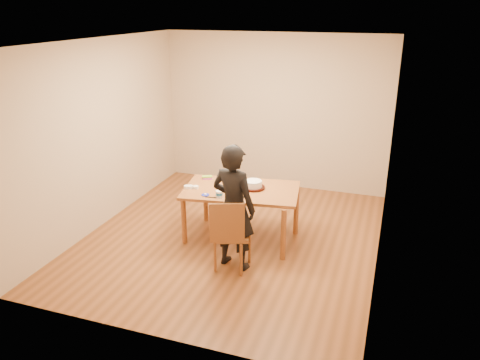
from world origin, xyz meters
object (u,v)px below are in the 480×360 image
(dining_chair, at_px, (233,235))
(cake_plate, at_px, (253,187))
(dining_table, at_px, (241,190))
(cake, at_px, (253,184))
(person, at_px, (234,207))

(dining_chair, height_order, cake_plate, cake_plate)
(dining_table, bearing_deg, cake, 20.57)
(cake, distance_m, person, 0.81)
(dining_table, height_order, cake, cake)
(cake_plate, relative_size, person, 0.20)
(cake_plate, distance_m, cake, 0.05)
(dining_table, relative_size, cake, 6.55)
(dining_table, bearing_deg, cake_plate, 20.57)
(dining_table, xyz_separation_m, cake_plate, (0.15, 0.08, 0.03))
(dining_chair, relative_size, cake, 1.67)
(dining_chair, distance_m, cake_plate, 0.91)
(dining_table, relative_size, dining_chair, 3.93)
(dining_table, xyz_separation_m, cake, (0.15, 0.08, 0.08))
(dining_chair, bearing_deg, dining_table, 81.13)
(dining_chair, relative_size, cake_plate, 1.24)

